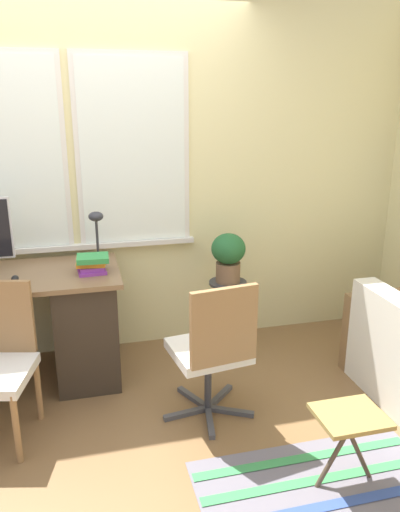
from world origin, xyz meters
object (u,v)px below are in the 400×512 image
(mouse, at_px, (15,279))
(office_chair_swivel, at_px, (213,349))
(plant_stand, at_px, (228,289))
(desk_lamp, at_px, (97,228))
(potted_plant, at_px, (228,255))
(book_stack, at_px, (92,263))
(folding_stool, at_px, (349,422))

(mouse, xyz_separation_m, office_chair_swivel, (1.12, -0.58, -0.34))
(office_chair_swivel, height_order, plant_stand, office_chair_swivel)
(desk_lamp, relative_size, plant_stand, 0.63)
(plant_stand, distance_m, potted_plant, 0.27)
(mouse, distance_m, potted_plant, 1.46)
(mouse, height_order, book_stack, book_stack)
(mouse, height_order, office_chair_swivel, office_chair_swivel)
(plant_stand, distance_m, folding_stool, 1.49)
(book_stack, relative_size, potted_plant, 0.59)
(desk_lamp, height_order, office_chair_swivel, desk_lamp)
(book_stack, height_order, office_chair_swivel, office_chair_swivel)
(mouse, height_order, desk_lamp, desk_lamp)
(mouse, height_order, folding_stool, mouse)
(book_stack, distance_m, office_chair_swivel, 0.98)
(plant_stand, height_order, folding_stool, plant_stand)
(office_chair_swivel, distance_m, potted_plant, 0.91)
(mouse, relative_size, folding_stool, 0.19)
(mouse, relative_size, office_chair_swivel, 0.09)
(potted_plant, bearing_deg, desk_lamp, 176.32)
(mouse, xyz_separation_m, folding_stool, (1.62, -1.26, -0.44))
(office_chair_swivel, relative_size, potted_plant, 2.44)
(book_stack, xyz_separation_m, folding_stool, (1.14, -1.32, -0.49))
(book_stack, height_order, potted_plant, potted_plant)
(desk_lamp, bearing_deg, folding_stool, -54.42)
(potted_plant, bearing_deg, office_chair_swivel, -112.81)
(desk_lamp, xyz_separation_m, folding_stool, (1.09, -1.53, -0.67))
(desk_lamp, height_order, folding_stool, desk_lamp)
(book_stack, distance_m, potted_plant, 0.98)
(desk_lamp, relative_size, folding_stool, 0.88)
(office_chair_swivel, bearing_deg, plant_stand, -120.95)
(plant_stand, bearing_deg, potted_plant, 90.00)
(mouse, bearing_deg, desk_lamp, 27.02)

